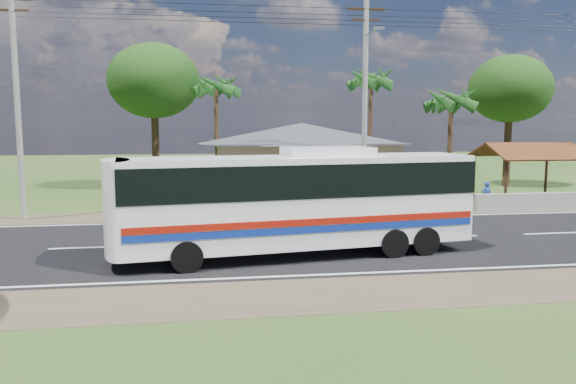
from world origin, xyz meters
The scene contains 14 objects.
ground centered at (0.00, 0.00, 0.00)m, with size 120.00×120.00×0.00m, color #2B4719.
road centered at (0.00, 0.00, 0.01)m, with size 120.00×16.00×0.03m.
house centered at (1.00, 13.00, 2.64)m, with size 12.40×10.00×5.00m.
waiting_shed centered at (13.00, 8.50, 2.73)m, with size 5.20×4.48×3.35m.
concrete_barrier centered at (12.00, 5.60, 0.45)m, with size 7.00×0.30×0.90m, color #9E9E99.
utility_poles centered at (2.67, 6.49, 5.77)m, with size 32.80×2.22×11.00m.
palm_near centered at (9.50, 11.00, 5.71)m, with size 2.80×2.80×6.70m.
palm_mid centered at (6.00, 15.50, 7.16)m, with size 2.80×2.80×8.20m.
palm_far centered at (-4.00, 16.00, 6.68)m, with size 2.80×2.80×7.70m.
tree_behind_house centered at (-8.00, 18.00, 7.12)m, with size 6.00×6.00×9.61m.
tree_behind_shed centered at (16.00, 16.00, 6.68)m, with size 5.60×5.60×9.02m.
coach_bus centered at (-1.67, -2.19, 2.07)m, with size 11.86×4.04×3.61m.
motorcycle centered at (3.73, 7.72, 0.51)m, with size 0.67×1.93×1.01m, color black.
person centered at (9.32, 6.10, 0.73)m, with size 0.53×0.35×1.46m, color navy.
Camera 1 is at (-4.74, -20.29, 4.43)m, focal length 35.00 mm.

